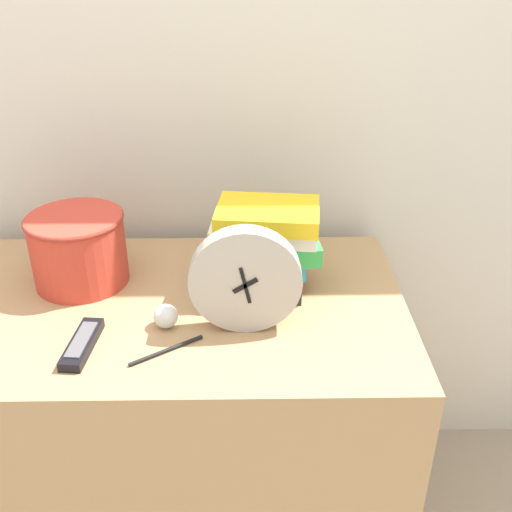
% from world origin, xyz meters
% --- Properties ---
extents(wall_back, '(6.00, 0.04, 2.40)m').
position_xyz_m(wall_back, '(0.00, 0.70, 1.20)').
color(wall_back, silver).
rests_on(wall_back, ground_plane).
extents(desk, '(1.09, 0.63, 0.77)m').
position_xyz_m(desk, '(0.00, 0.32, 0.38)').
color(desk, tan).
rests_on(desk, ground_plane).
extents(desk_clock, '(0.23, 0.05, 0.23)m').
position_xyz_m(desk_clock, '(0.19, 0.22, 0.88)').
color(desk_clock, '#B7B2A8').
rests_on(desk_clock, desk).
extents(book_stack, '(0.25, 0.19, 0.20)m').
position_xyz_m(book_stack, '(0.23, 0.38, 0.88)').
color(book_stack, '#232328').
rests_on(book_stack, desk).
extents(basket, '(0.22, 0.22, 0.17)m').
position_xyz_m(basket, '(-0.20, 0.41, 0.86)').
color(basket, '#C63D2D').
rests_on(basket, desk).
extents(tv_remote, '(0.06, 0.16, 0.02)m').
position_xyz_m(tv_remote, '(-0.14, 0.15, 0.78)').
color(tv_remote, black).
rests_on(tv_remote, desk).
extents(crumpled_paper_ball, '(0.05, 0.05, 0.05)m').
position_xyz_m(crumpled_paper_ball, '(0.02, 0.22, 0.79)').
color(crumpled_paper_ball, white).
rests_on(crumpled_paper_ball, desk).
extents(pen, '(0.14, 0.10, 0.01)m').
position_xyz_m(pen, '(0.03, 0.14, 0.77)').
color(pen, black).
rests_on(pen, desk).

